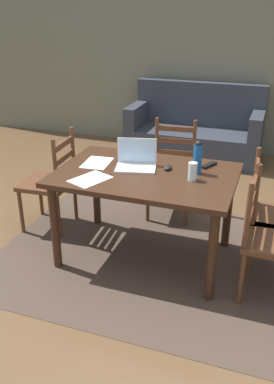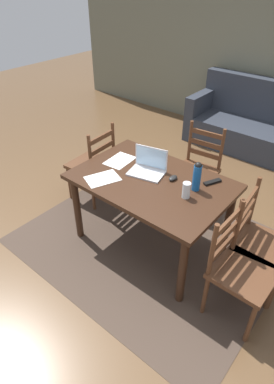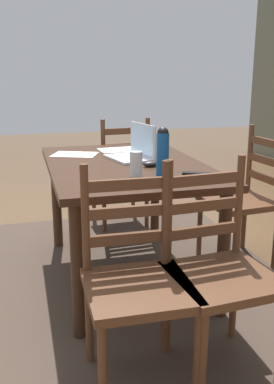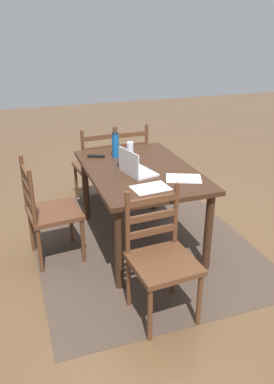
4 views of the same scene
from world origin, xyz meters
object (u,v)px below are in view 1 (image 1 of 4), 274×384
chair_far_head (172,171)px  water_bottle (198,157)px  dining_table (146,184)px  chair_left_far (51,182)px  laptop (136,160)px  chair_right_far (273,216)px  computer_mouse (168,167)px  couch (195,131)px  chair_right_near (270,239)px  tv_remote (209,165)px  drinking_glass (193,171)px

chair_far_head → water_bottle: size_ratio=3.56×
dining_table → water_bottle: size_ratio=5.28×
dining_table → chair_left_far: 1.03m
chair_left_far → laptop: size_ratio=2.62×
chair_left_far → chair_far_head: bearing=33.4°
dining_table → chair_left_far: bearing=169.1°
chair_right_far → computer_mouse: chair_right_far is taller
water_bottle → chair_far_head: bearing=118.0°
dining_table → couch: 2.69m
chair_right_far → chair_right_near: bearing=-90.0°
chair_right_far → laptop: laptop is taller
chair_right_far → laptop: (-1.10, -0.10, 0.36)m
chair_left_far → water_bottle: 1.45m
tv_remote → computer_mouse: bearing=55.8°
laptop → computer_mouse: (0.26, 0.03, -0.04)m
chair_right_far → tv_remote: chair_right_far is taller
couch → chair_right_far: bearing=-65.2°
chair_left_far → drinking_glass: (1.37, -0.22, 0.37)m
chair_left_far → tv_remote: size_ratio=5.59×
laptop → drinking_glass: laptop is taller
laptop → chair_right_far: bearing=5.0°
laptop → computer_mouse: 0.26m
laptop → tv_remote: 0.60m
couch → water_bottle: 2.66m
couch → tv_remote: (0.60, -2.36, 0.42)m
water_bottle → computer_mouse: water_bottle is taller
chair_right_far → computer_mouse: 0.91m
tv_remote → laptop: bearing=45.8°
couch → computer_mouse: bearing=-83.4°
chair_left_far → computer_mouse: size_ratio=9.50×
computer_mouse → tv_remote: 0.35m
chair_left_far → drinking_glass: 1.44m
drinking_glass → tv_remote: bearing=78.6°
couch → water_bottle: water_bottle is taller
chair_right_near → computer_mouse: size_ratio=9.50×
laptop → drinking_glass: (0.49, -0.12, 0.01)m
chair_right_near → computer_mouse: chair_right_near is taller
dining_table → laptop: laptop is taller
chair_far_head → water_bottle: 0.93m
couch → laptop: bearing=-89.1°
tv_remote → chair_right_far: bearing=-167.3°
chair_far_head → drinking_glass: (0.38, -0.87, 0.37)m
chair_far_head → water_bottle: (0.39, -0.73, 0.44)m
dining_table → tv_remote: bearing=34.3°
chair_right_far → chair_left_far: same height
dining_table → couch: (-0.15, 2.67, -0.31)m
chair_right_far → chair_left_far: size_ratio=1.00×
laptop → chair_left_far: bearing=173.4°
couch → tv_remote: couch is taller
water_bottle → drinking_glass: (-0.00, -0.15, -0.07)m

